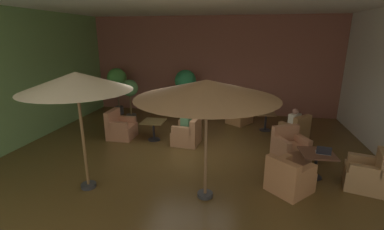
{
  "coord_description": "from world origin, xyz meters",
  "views": [
    {
      "loc": [
        1.4,
        -6.59,
        3.19
      ],
      "look_at": [
        0.0,
        0.48,
        1.08
      ],
      "focal_mm": 25.47,
      "sensor_mm": 36.0,
      "label": 1
    }
  ],
  "objects_px": {
    "patio_umbrella_tall_red": "(76,82)",
    "iced_drink_cup": "(324,151)",
    "cafe_table_front_right": "(154,126)",
    "patron_by_window": "(186,122)",
    "armchair_front_right_north": "(121,128)",
    "patio_umbrella_center_beige": "(207,90)",
    "armchair_front_left_east": "(289,178)",
    "open_laptop": "(323,152)",
    "potted_tree_mid_right": "(130,93)",
    "cafe_table_mid_center": "(266,118)",
    "potted_tree_mid_left": "(185,84)",
    "armchair_mid_center_east": "(294,131)",
    "patron_blue_shirt": "(294,120)",
    "armchair_mid_center_north": "(238,115)",
    "armchair_front_left_south": "(366,174)",
    "potted_tree_left_corner": "(117,81)",
    "cafe_table_front_left": "(317,158)",
    "armchair_front_left_north": "(290,148)",
    "armchair_front_right_east": "(188,134)"
  },
  "relations": [
    {
      "from": "cafe_table_front_right",
      "to": "patron_by_window",
      "type": "xyz_separation_m",
      "value": [
        1.07,
        -0.1,
        0.21
      ]
    },
    {
      "from": "armchair_mid_center_east",
      "to": "patron_by_window",
      "type": "height_order",
      "value": "patron_by_window"
    },
    {
      "from": "armchair_mid_center_east",
      "to": "potted_tree_mid_right",
      "type": "relative_size",
      "value": 0.61
    },
    {
      "from": "patio_umbrella_center_beige",
      "to": "potted_tree_mid_right",
      "type": "height_order",
      "value": "patio_umbrella_center_beige"
    },
    {
      "from": "cafe_table_front_right",
      "to": "armchair_front_left_east",
      "type": "bearing_deg",
      "value": -31.26
    },
    {
      "from": "armchair_front_left_east",
      "to": "open_laptop",
      "type": "distance_m",
      "value": 1.11
    },
    {
      "from": "armchair_front_right_north",
      "to": "patio_umbrella_center_beige",
      "type": "relative_size",
      "value": 0.34
    },
    {
      "from": "cafe_table_front_right",
      "to": "armchair_mid_center_north",
      "type": "xyz_separation_m",
      "value": [
        2.56,
        2.31,
        -0.16
      ]
    },
    {
      "from": "armchair_front_left_north",
      "to": "armchair_front_right_east",
      "type": "xyz_separation_m",
      "value": [
        -2.89,
        0.55,
        -0.01
      ]
    },
    {
      "from": "armchair_mid_center_east",
      "to": "patron_blue_shirt",
      "type": "distance_m",
      "value": 0.37
    },
    {
      "from": "armchair_mid_center_east",
      "to": "potted_tree_left_corner",
      "type": "relative_size",
      "value": 0.53
    },
    {
      "from": "armchair_mid_center_north",
      "to": "patron_by_window",
      "type": "height_order",
      "value": "patron_by_window"
    },
    {
      "from": "patio_umbrella_center_beige",
      "to": "cafe_table_mid_center",
      "type": "bearing_deg",
      "value": 71.93
    },
    {
      "from": "cafe_table_front_left",
      "to": "cafe_table_front_right",
      "type": "distance_m",
      "value": 4.71
    },
    {
      "from": "cafe_table_mid_center",
      "to": "iced_drink_cup",
      "type": "relative_size",
      "value": 5.79
    },
    {
      "from": "potted_tree_mid_right",
      "to": "open_laptop",
      "type": "height_order",
      "value": "potted_tree_mid_right"
    },
    {
      "from": "armchair_front_left_north",
      "to": "armchair_front_right_north",
      "type": "height_order",
      "value": "armchair_front_right_north"
    },
    {
      "from": "armchair_front_left_east",
      "to": "cafe_table_front_right",
      "type": "relative_size",
      "value": 1.6
    },
    {
      "from": "cafe_table_mid_center",
      "to": "armchair_front_left_south",
      "type": "bearing_deg",
      "value": -61.08
    },
    {
      "from": "cafe_table_front_left",
      "to": "armchair_mid_center_east",
      "type": "height_order",
      "value": "armchair_mid_center_east"
    },
    {
      "from": "armchair_front_left_north",
      "to": "patio_umbrella_center_beige",
      "type": "bearing_deg",
      "value": -131.83
    },
    {
      "from": "armchair_mid_center_east",
      "to": "potted_tree_mid_left",
      "type": "bearing_deg",
      "value": 159.16
    },
    {
      "from": "cafe_table_front_left",
      "to": "patron_blue_shirt",
      "type": "relative_size",
      "value": 1.26
    },
    {
      "from": "open_laptop",
      "to": "potted_tree_mid_right",
      "type": "bearing_deg",
      "value": 152.29
    },
    {
      "from": "armchair_front_left_east",
      "to": "patron_by_window",
      "type": "height_order",
      "value": "patron_by_window"
    },
    {
      "from": "armchair_front_right_east",
      "to": "patron_blue_shirt",
      "type": "distance_m",
      "value": 3.36
    },
    {
      "from": "armchair_front_left_north",
      "to": "open_laptop",
      "type": "distance_m",
      "value": 1.16
    },
    {
      "from": "armchair_front_left_north",
      "to": "armchair_mid_center_north",
      "type": "xyz_separation_m",
      "value": [
        -1.45,
        2.96,
        -0.01
      ]
    },
    {
      "from": "cafe_table_front_left",
      "to": "open_laptop",
      "type": "xyz_separation_m",
      "value": [
        0.11,
        -0.05,
        0.18
      ]
    },
    {
      "from": "cafe_table_front_left",
      "to": "armchair_front_right_north",
      "type": "distance_m",
      "value": 5.79
    },
    {
      "from": "armchair_mid_center_north",
      "to": "potted_tree_left_corner",
      "type": "xyz_separation_m",
      "value": [
        -4.98,
        0.29,
        1.11
      ]
    },
    {
      "from": "armchair_front_left_south",
      "to": "potted_tree_mid_left",
      "type": "bearing_deg",
      "value": 140.12
    },
    {
      "from": "patron_blue_shirt",
      "to": "patron_by_window",
      "type": "bearing_deg",
      "value": -163.96
    },
    {
      "from": "cafe_table_front_left",
      "to": "cafe_table_front_right",
      "type": "relative_size",
      "value": 1.16
    },
    {
      "from": "cafe_table_front_left",
      "to": "armchair_front_right_north",
      "type": "xyz_separation_m",
      "value": [
        -5.57,
        1.55,
        -0.18
      ]
    },
    {
      "from": "armchair_mid_center_north",
      "to": "patron_by_window",
      "type": "bearing_deg",
      "value": -121.82
    },
    {
      "from": "armchair_front_left_north",
      "to": "armchair_front_left_south",
      "type": "distance_m",
      "value": 1.83
    },
    {
      "from": "cafe_table_front_right",
      "to": "patio_umbrella_tall_red",
      "type": "distance_m",
      "value": 3.53
    },
    {
      "from": "patron_blue_shirt",
      "to": "armchair_mid_center_north",
      "type": "bearing_deg",
      "value": 140.17
    },
    {
      "from": "patio_umbrella_tall_red",
      "to": "armchair_front_left_north",
      "type": "bearing_deg",
      "value": 27.24
    },
    {
      "from": "armchair_front_left_south",
      "to": "potted_tree_left_corner",
      "type": "relative_size",
      "value": 0.48
    },
    {
      "from": "armchair_front_left_south",
      "to": "armchair_mid_center_north",
      "type": "height_order",
      "value": "armchair_mid_center_north"
    },
    {
      "from": "patio_umbrella_center_beige",
      "to": "open_laptop",
      "type": "height_order",
      "value": "patio_umbrella_center_beige"
    },
    {
      "from": "patio_umbrella_tall_red",
      "to": "iced_drink_cup",
      "type": "xyz_separation_m",
      "value": [
        5.07,
        1.37,
        -1.63
      ]
    },
    {
      "from": "open_laptop",
      "to": "potted_tree_mid_left",
      "type": "bearing_deg",
      "value": 136.15
    },
    {
      "from": "armchair_front_left_east",
      "to": "armchair_front_right_north",
      "type": "bearing_deg",
      "value": 155.0
    },
    {
      "from": "armchair_front_right_north",
      "to": "potted_tree_mid_left",
      "type": "height_order",
      "value": "potted_tree_mid_left"
    },
    {
      "from": "patio_umbrella_tall_red",
      "to": "iced_drink_cup",
      "type": "distance_m",
      "value": 5.5
    },
    {
      "from": "cafe_table_front_left",
      "to": "armchair_front_left_south",
      "type": "height_order",
      "value": "armchair_front_left_south"
    },
    {
      "from": "cafe_table_front_left",
      "to": "patio_umbrella_tall_red",
      "type": "height_order",
      "value": "patio_umbrella_tall_red"
    }
  ]
}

